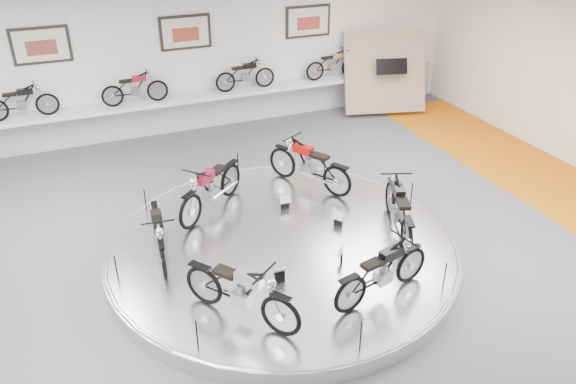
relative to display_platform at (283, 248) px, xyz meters
name	(u,v)px	position (x,y,z in m)	size (l,w,h in m)	color
floor	(289,264)	(0.00, -0.30, -0.15)	(16.00, 16.00, 0.00)	#4D4D4F
ceiling	(289,43)	(0.00, -0.30, 3.85)	(16.00, 16.00, 0.00)	white
wall_back	(187,59)	(0.00, 6.70, 1.85)	(16.00, 16.00, 0.00)	white
orange_carpet_strip	(570,194)	(6.80, -0.30, -0.14)	(2.40, 12.60, 0.01)	#CB620C
dado_band	(192,111)	(0.00, 6.68, 0.40)	(15.68, 0.04, 1.10)	#BCBCBA
display_platform	(283,248)	(0.00, 0.00, 0.00)	(6.40, 6.40, 0.30)	silver
platform_rim	(283,243)	(0.00, 0.00, 0.12)	(6.40, 6.40, 0.10)	#B2B2BA
shelf	(193,98)	(0.00, 6.40, 0.85)	(11.00, 0.55, 0.10)	silver
poster_left	(41,45)	(-3.50, 6.66, 2.55)	(1.35, 0.06, 0.88)	beige
poster_center	(185,32)	(0.00, 6.66, 2.55)	(1.35, 0.06, 0.88)	beige
poster_right	(308,21)	(3.50, 6.66, 2.55)	(1.35, 0.06, 0.88)	beige
display_panel	(385,72)	(5.60, 5.80, 1.10)	(2.40, 0.12, 2.40)	tan
shelf_bike_a	(22,104)	(-4.20, 6.40, 1.27)	(1.22, 0.42, 0.73)	black
shelf_bike_b	(135,90)	(-1.50, 6.40, 1.27)	(1.22, 0.42, 0.73)	maroon
shelf_bike_c	(245,77)	(1.50, 6.40, 1.27)	(1.22, 0.42, 0.73)	black
shelf_bike_d	(333,66)	(4.20, 6.40, 1.27)	(1.22, 0.42, 0.73)	#A0A0A4
bike_a	(309,164)	(1.34, 1.78, 0.69)	(1.82, 0.64, 1.07)	#A90F0A
bike_b	(211,187)	(-0.88, 1.59, 0.68)	(1.81, 0.64, 1.07)	maroon
bike_c	(159,233)	(-2.14, 0.44, 0.62)	(1.59, 0.56, 0.93)	black
bike_d	(241,291)	(-1.35, -1.68, 0.66)	(1.74, 0.61, 1.02)	#A0A0A4
bike_e	(382,271)	(0.86, -2.03, 0.63)	(1.64, 0.58, 0.96)	black
bike_f	(399,208)	(2.11, -0.53, 0.67)	(1.76, 0.62, 1.04)	black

